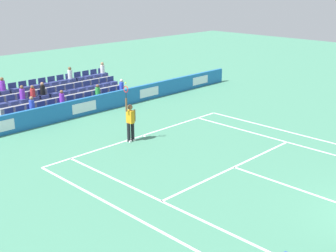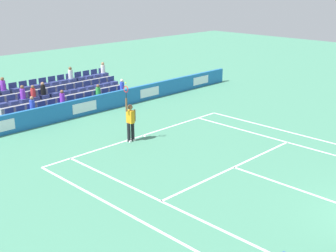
% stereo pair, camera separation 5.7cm
% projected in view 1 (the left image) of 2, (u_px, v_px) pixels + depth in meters
% --- Properties ---
extents(line_baseline, '(10.97, 0.10, 0.01)m').
position_uv_depth(line_baseline, '(143.00, 136.00, 21.59)').
color(line_baseline, white).
rests_on(line_baseline, ground).
extents(line_service, '(8.23, 0.10, 0.01)m').
position_uv_depth(line_service, '(234.00, 167.00, 17.93)').
color(line_service, white).
rests_on(line_service, ground).
extents(line_centre_service, '(0.10, 6.40, 0.01)m').
position_uv_depth(line_centre_service, '(307.00, 192.00, 15.80)').
color(line_centre_service, white).
rests_on(line_centre_service, ground).
extents(line_singles_sideline_left, '(0.10, 11.89, 0.01)m').
position_uv_depth(line_singles_sideline_left, '(171.00, 206.00, 14.84)').
color(line_singles_sideline_left, white).
rests_on(line_singles_sideline_left, ground).
extents(line_singles_sideline_right, '(0.10, 11.89, 0.01)m').
position_uv_depth(line_singles_sideline_right, '(296.00, 144.00, 20.41)').
color(line_singles_sideline_right, white).
rests_on(line_singles_sideline_right, ground).
extents(line_doubles_sideline_left, '(0.10, 11.89, 0.01)m').
position_uv_depth(line_doubles_sideline_left, '(141.00, 221.00, 13.91)').
color(line_doubles_sideline_left, white).
rests_on(line_doubles_sideline_left, ground).
extents(line_doubles_sideline_right, '(0.10, 11.89, 0.01)m').
position_uv_depth(line_doubles_sideline_right, '(310.00, 137.00, 21.34)').
color(line_doubles_sideline_right, white).
rests_on(line_doubles_sideline_right, ground).
extents(line_centre_mark, '(0.10, 0.20, 0.01)m').
position_uv_depth(line_centre_mark, '(144.00, 136.00, 21.53)').
color(line_centre_mark, white).
rests_on(line_centre_mark, ground).
extents(sponsor_barrier, '(24.71, 0.22, 0.98)m').
position_uv_depth(sponsor_barrier, '(83.00, 107.00, 24.71)').
color(sponsor_barrier, '#1E66AD').
rests_on(sponsor_barrier, ground).
extents(tennis_player, '(0.53, 0.36, 2.85)m').
position_uv_depth(tennis_player, '(130.00, 121.00, 20.54)').
color(tennis_player, black).
rests_on(tennis_player, ground).
extents(stadium_stand, '(8.06, 2.85, 2.19)m').
position_uv_depth(stadium_stand, '(60.00, 98.00, 26.22)').
color(stadium_stand, gray).
rests_on(stadium_stand, ground).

